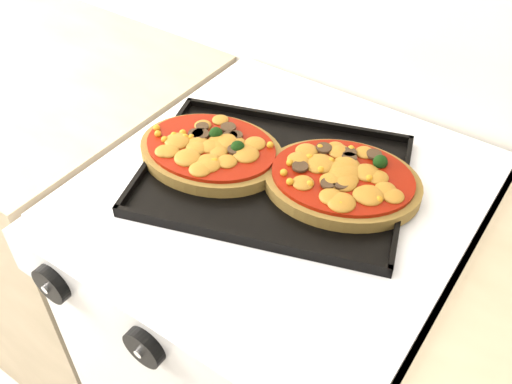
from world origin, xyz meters
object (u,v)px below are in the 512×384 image
Objects in this scene: stove at (277,340)px; pizza_right at (342,179)px; baking_tray at (274,174)px; pizza_left at (211,150)px.

pizza_right is (0.08, 0.03, 0.48)m from stove.
pizza_left reaches higher than baking_tray.
pizza_left is at bearing -168.90° from stove.
pizza_left and pizza_right have the same top height.
stove is 3.70× the size of pizza_left.
baking_tray is 1.68× the size of pizza_right.
pizza_right reaches higher than baking_tray.
baking_tray is (-0.02, -0.00, 0.47)m from stove.
stove is at bearing 11.10° from pizza_left.
stove is 0.50m from pizza_left.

